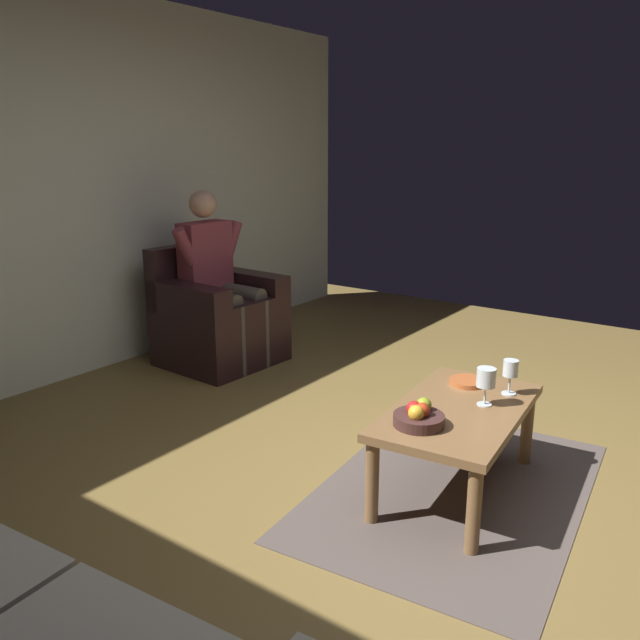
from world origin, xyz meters
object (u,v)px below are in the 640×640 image
object	(u,v)px
armchair	(218,319)
decorative_dish	(468,382)
wine_glass_near	(510,371)
wine_glass_far	(486,380)
person_seated	(217,273)
coffee_table	(458,420)
fruit_bowl	(419,416)

from	to	relation	value
armchair	decorative_dish	world-z (taller)	armchair
wine_glass_near	wine_glass_far	size ratio (longest dim) A/B	0.96
person_seated	armchair	bearing A→B (deg)	-90.00
armchair	coffee_table	bearing A→B (deg)	74.88
wine_glass_far	decorative_dish	distance (m)	0.30
coffee_table	wine_glass_far	world-z (taller)	wine_glass_far
armchair	fruit_bowl	bearing A→B (deg)	67.97
wine_glass_near	wine_glass_far	xyz separation A→B (m)	(0.20, -0.04, 0.00)
person_seated	wine_glass_far	bearing A→B (deg)	77.53
person_seated	coffee_table	distance (m)	2.39
coffee_table	wine_glass_near	size ratio (longest dim) A/B	5.94
armchair	wine_glass_far	size ratio (longest dim) A/B	4.84
armchair	fruit_bowl	distance (m)	2.43
person_seated	wine_glass_far	distance (m)	2.42
armchair	coffee_table	size ratio (longest dim) A/B	0.85
wine_glass_near	fruit_bowl	size ratio (longest dim) A/B	0.78
wine_glass_far	wine_glass_near	bearing A→B (deg)	167.59
coffee_table	fruit_bowl	xyz separation A→B (m)	(0.29, -0.06, 0.10)
coffee_table	wine_glass_far	distance (m)	0.23
person_seated	wine_glass_near	world-z (taller)	person_seated
wine_glass_far	fruit_bowl	size ratio (longest dim) A/B	0.81
wine_glass_near	fruit_bowl	distance (m)	0.62
coffee_table	wine_glass_far	size ratio (longest dim) A/B	5.73
person_seated	fruit_bowl	distance (m)	2.42
coffee_table	fruit_bowl	world-z (taller)	fruit_bowl
fruit_bowl	decorative_dish	distance (m)	0.60
wine_glass_far	coffee_table	bearing A→B (deg)	-41.90
fruit_bowl	coffee_table	bearing A→B (deg)	167.97
coffee_table	fruit_bowl	distance (m)	0.31
wine_glass_far	decorative_dish	xyz separation A→B (m)	(-0.21, -0.18, -0.11)
person_seated	wine_glass_far	world-z (taller)	person_seated
person_seated	wine_glass_near	size ratio (longest dim) A/B	7.36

